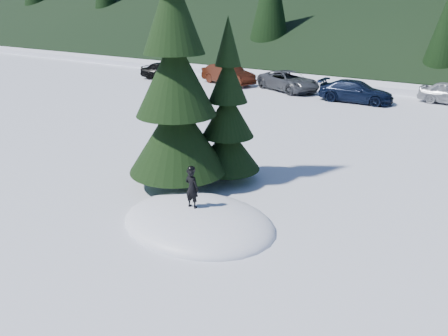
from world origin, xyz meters
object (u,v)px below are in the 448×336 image
Objects in this scene: spruce_short at (228,120)px; car_0 at (165,71)px; child_skier at (192,188)px; car_1 at (228,74)px; car_2 at (288,81)px; spruce_tall at (176,86)px; car_3 at (356,91)px.

spruce_short is 22.14m from car_0.
car_0 is (-17.28, 18.21, -0.35)m from child_skier.
car_2 is at bearing -74.25° from car_1.
spruce_short is at bearing -143.01° from car_0.
car_0 is at bearing 132.96° from spruce_tall.
car_0 is at bearing -48.33° from child_skier.
car_0 is (-16.25, 14.98, -1.41)m from spruce_short.
car_1 is at bearing 119.41° from spruce_tall.
spruce_tall is 18.34m from car_2.
car_2 is (4.98, 0.15, -0.07)m from car_1.
car_3 is at bearing -77.08° from car_2.
spruce_tall is 3.56m from child_skier.
car_3 is (0.33, 16.47, -2.66)m from spruce_tall.
car_2 is at bearing -94.21° from car_0.
car_0 is at bearing 120.43° from car_2.
spruce_short is 4.79× the size of child_skier.
spruce_tall is 1.91× the size of car_3.
car_0 reaches higher than car_3.
spruce_short reaches higher than car_1.
spruce_short reaches higher than car_2.
spruce_tall is 20.08m from car_1.
spruce_tall is at bearing -140.35° from car_2.
car_1 is at bearing 116.01° from car_2.
car_3 is (10.11, -0.88, -0.10)m from car_1.
spruce_tall reaches higher than spruce_short.
car_1 is at bearing -60.20° from child_skier.
car_1 is (-10.78, 15.95, -1.35)m from spruce_short.
car_2 is (-6.84, 19.33, -0.36)m from child_skier.
car_3 is at bearing -86.51° from child_skier.
spruce_tall is at bearing 176.15° from car_3.
spruce_tall reaches higher than car_1.
child_skier is 18.38m from car_3.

